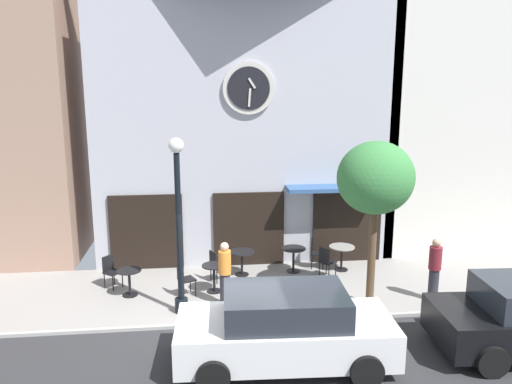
{
  "coord_description": "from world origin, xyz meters",
  "views": [
    {
      "loc": [
        -0.64,
        -10.83,
        5.53
      ],
      "look_at": [
        0.79,
        2.03,
        2.74
      ],
      "focal_mm": 35.29,
      "sensor_mm": 36.0,
      "label": 1
    }
  ],
  "objects_px": {
    "cafe_chair_mid_row": "(184,277)",
    "cafe_table_near_door": "(214,273)",
    "street_lamp": "(179,227)",
    "parked_car_white": "(285,328)",
    "cafe_chair_curbside": "(216,264)",
    "street_tree": "(376,179)",
    "pedestrian_orange": "(225,273)",
    "cafe_chair_left_end": "(315,251)",
    "cafe_table_center": "(342,253)",
    "cafe_chair_right_end": "(111,269)",
    "pedestrian_maroon": "(435,269)",
    "cafe_table_near_curb": "(242,258)",
    "cafe_table_rightmost": "(293,255)",
    "cafe_chair_facing_wall": "(326,260)",
    "cafe_table_leftmost": "(129,278)"
  },
  "relations": [
    {
      "from": "cafe_chair_facing_wall",
      "to": "street_tree",
      "type": "bearing_deg",
      "value": -70.51
    },
    {
      "from": "cafe_chair_facing_wall",
      "to": "parked_car_white",
      "type": "height_order",
      "value": "parked_car_white"
    },
    {
      "from": "cafe_table_rightmost",
      "to": "cafe_chair_curbside",
      "type": "relative_size",
      "value": 0.82
    },
    {
      "from": "cafe_table_rightmost",
      "to": "cafe_chair_mid_row",
      "type": "distance_m",
      "value": 3.51
    },
    {
      "from": "street_lamp",
      "to": "cafe_chair_curbside",
      "type": "distance_m",
      "value": 2.7
    },
    {
      "from": "cafe_chair_mid_row",
      "to": "pedestrian_maroon",
      "type": "bearing_deg",
      "value": -8.53
    },
    {
      "from": "cafe_table_center",
      "to": "cafe_chair_left_end",
      "type": "relative_size",
      "value": 0.85
    },
    {
      "from": "cafe_table_near_door",
      "to": "pedestrian_orange",
      "type": "bearing_deg",
      "value": -74.08
    },
    {
      "from": "pedestrian_maroon",
      "to": "cafe_chair_curbside",
      "type": "bearing_deg",
      "value": 161.19
    },
    {
      "from": "cafe_table_leftmost",
      "to": "cafe_table_center",
      "type": "xyz_separation_m",
      "value": [
        6.12,
        1.21,
        0.06
      ]
    },
    {
      "from": "street_lamp",
      "to": "pedestrian_orange",
      "type": "height_order",
      "value": "street_lamp"
    },
    {
      "from": "cafe_chair_curbside",
      "to": "cafe_chair_mid_row",
      "type": "bearing_deg",
      "value": -133.73
    },
    {
      "from": "cafe_table_near_curb",
      "to": "cafe_chair_right_end",
      "type": "distance_m",
      "value": 3.71
    },
    {
      "from": "pedestrian_maroon",
      "to": "cafe_table_near_door",
      "type": "bearing_deg",
      "value": 168.36
    },
    {
      "from": "street_tree",
      "to": "cafe_chair_mid_row",
      "type": "height_order",
      "value": "street_tree"
    },
    {
      "from": "street_lamp",
      "to": "cafe_table_rightmost",
      "type": "bearing_deg",
      "value": 36.49
    },
    {
      "from": "cafe_chair_facing_wall",
      "to": "cafe_chair_right_end",
      "type": "xyz_separation_m",
      "value": [
        -6.1,
        -0.05,
        0.0
      ]
    },
    {
      "from": "pedestrian_orange",
      "to": "cafe_table_near_curb",
      "type": "bearing_deg",
      "value": 73.33
    },
    {
      "from": "cafe_chair_mid_row",
      "to": "cafe_table_near_door",
      "type": "bearing_deg",
      "value": 13.7
    },
    {
      "from": "pedestrian_maroon",
      "to": "street_tree",
      "type": "bearing_deg",
      "value": -178.39
    },
    {
      "from": "street_lamp",
      "to": "pedestrian_maroon",
      "type": "relative_size",
      "value": 2.59
    },
    {
      "from": "street_tree",
      "to": "cafe_chair_left_end",
      "type": "height_order",
      "value": "street_tree"
    },
    {
      "from": "street_tree",
      "to": "cafe_chair_curbside",
      "type": "relative_size",
      "value": 4.66
    },
    {
      "from": "cafe_table_center",
      "to": "parked_car_white",
      "type": "height_order",
      "value": "parked_car_white"
    },
    {
      "from": "cafe_table_leftmost",
      "to": "cafe_chair_facing_wall",
      "type": "distance_m",
      "value": 5.56
    },
    {
      "from": "cafe_table_near_door",
      "to": "street_tree",
      "type": "bearing_deg",
      "value": -17.12
    },
    {
      "from": "street_lamp",
      "to": "cafe_chair_curbside",
      "type": "xyz_separation_m",
      "value": [
        0.93,
        1.9,
        -1.67
      ]
    },
    {
      "from": "cafe_table_near_curb",
      "to": "cafe_chair_facing_wall",
      "type": "relative_size",
      "value": 0.84
    },
    {
      "from": "cafe_chair_mid_row",
      "to": "parked_car_white",
      "type": "bearing_deg",
      "value": -59.32
    },
    {
      "from": "cafe_table_near_curb",
      "to": "cafe_chair_left_end",
      "type": "bearing_deg",
      "value": 9.53
    },
    {
      "from": "street_lamp",
      "to": "pedestrian_maroon",
      "type": "distance_m",
      "value": 6.63
    },
    {
      "from": "cafe_table_center",
      "to": "pedestrian_orange",
      "type": "bearing_deg",
      "value": -150.21
    },
    {
      "from": "cafe_chair_right_end",
      "to": "cafe_chair_mid_row",
      "type": "height_order",
      "value": "same"
    },
    {
      "from": "street_lamp",
      "to": "cafe_chair_facing_wall",
      "type": "height_order",
      "value": "street_lamp"
    },
    {
      "from": "cafe_table_leftmost",
      "to": "cafe_table_near_curb",
      "type": "bearing_deg",
      "value": 20.14
    },
    {
      "from": "cafe_table_center",
      "to": "cafe_chair_facing_wall",
      "type": "distance_m",
      "value": 0.8
    },
    {
      "from": "cafe_chair_mid_row",
      "to": "cafe_chair_curbside",
      "type": "xyz_separation_m",
      "value": [
        0.89,
        0.93,
        0.0
      ]
    },
    {
      "from": "cafe_chair_facing_wall",
      "to": "cafe_chair_mid_row",
      "type": "height_order",
      "value": "same"
    },
    {
      "from": "cafe_chair_right_end",
      "to": "parked_car_white",
      "type": "height_order",
      "value": "parked_car_white"
    },
    {
      "from": "cafe_chair_facing_wall",
      "to": "street_lamp",
      "type": "bearing_deg",
      "value": -155.72
    },
    {
      "from": "cafe_chair_right_end",
      "to": "cafe_chair_curbside",
      "type": "bearing_deg",
      "value": 1.99
    },
    {
      "from": "street_lamp",
      "to": "street_tree",
      "type": "height_order",
      "value": "street_lamp"
    },
    {
      "from": "cafe_table_rightmost",
      "to": "cafe_chair_facing_wall",
      "type": "height_order",
      "value": "cafe_chair_facing_wall"
    },
    {
      "from": "cafe_table_rightmost",
      "to": "parked_car_white",
      "type": "xyz_separation_m",
      "value": [
        -1.1,
        -4.98,
        0.23
      ]
    },
    {
      "from": "street_tree",
      "to": "pedestrian_orange",
      "type": "xyz_separation_m",
      "value": [
        -3.69,
        0.34,
        -2.4
      ]
    },
    {
      "from": "street_lamp",
      "to": "parked_car_white",
      "type": "height_order",
      "value": "street_lamp"
    },
    {
      "from": "cafe_chair_facing_wall",
      "to": "cafe_chair_left_end",
      "type": "distance_m",
      "value": 0.84
    },
    {
      "from": "cafe_table_near_door",
      "to": "cafe_chair_left_end",
      "type": "distance_m",
      "value": 3.47
    },
    {
      "from": "street_lamp",
      "to": "parked_car_white",
      "type": "xyz_separation_m",
      "value": [
        2.15,
        -2.58,
        -1.44
      ]
    },
    {
      "from": "cafe_chair_left_end",
      "to": "pedestrian_maroon",
      "type": "relative_size",
      "value": 0.54
    }
  ]
}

